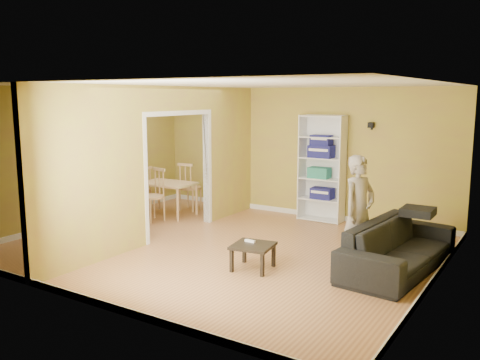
# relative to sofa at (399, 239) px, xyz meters

# --- Properties ---
(room_shell) EXTENTS (6.50, 6.50, 6.50)m
(room_shell) POSITION_rel_sofa_xyz_m (-2.70, -0.43, 0.85)
(room_shell) COLOR tan
(room_shell) RESTS_ON ground
(partition) EXTENTS (0.22, 5.50, 2.60)m
(partition) POSITION_rel_sofa_xyz_m (-3.90, -0.43, 0.85)
(partition) COLOR gold
(partition) RESTS_ON ground
(wall_speaker) EXTENTS (0.10, 0.10, 0.10)m
(wall_speaker) POSITION_rel_sofa_xyz_m (-1.20, 2.26, 1.45)
(wall_speaker) COLOR black
(wall_speaker) RESTS_ON room_shell
(sofa) EXTENTS (2.43, 1.24, 0.89)m
(sofa) POSITION_rel_sofa_xyz_m (0.00, 0.00, 0.00)
(sofa) COLOR black
(sofa) RESTS_ON ground
(person) EXTENTS (0.83, 0.74, 1.88)m
(person) POSITION_rel_sofa_xyz_m (-0.57, -0.07, 0.49)
(person) COLOR slate
(person) RESTS_ON ground
(bookshelf) EXTENTS (0.87, 0.38, 2.07)m
(bookshelf) POSITION_rel_sofa_xyz_m (-2.10, 2.18, 0.59)
(bookshelf) COLOR white
(bookshelf) RESTS_ON ground
(paper_box_navy_a) EXTENTS (0.42, 0.27, 0.22)m
(paper_box_navy_a) POSITION_rel_sofa_xyz_m (-2.08, 2.13, 0.10)
(paper_box_navy_a) COLOR navy
(paper_box_navy_a) RESTS_ON bookshelf
(paper_box_teal) EXTENTS (0.41, 0.27, 0.21)m
(paper_box_teal) POSITION_rel_sofa_xyz_m (-2.15, 2.13, 0.50)
(paper_box_teal) COLOR #19745A
(paper_box_teal) RESTS_ON bookshelf
(paper_box_navy_b) EXTENTS (0.46, 0.30, 0.24)m
(paper_box_navy_b) POSITION_rel_sofa_xyz_m (-2.12, 2.13, 0.92)
(paper_box_navy_b) COLOR navy
(paper_box_navy_b) RESTS_ON bookshelf
(paper_box_navy_c) EXTENTS (0.39, 0.25, 0.20)m
(paper_box_navy_c) POSITION_rel_sofa_xyz_m (-2.12, 2.13, 1.10)
(paper_box_navy_c) COLOR navy
(paper_box_navy_c) RESTS_ON bookshelf
(coffee_table) EXTENTS (0.55, 0.55, 0.36)m
(coffee_table) POSITION_rel_sofa_xyz_m (-1.75, -1.07, -0.14)
(coffee_table) COLOR #342C1F
(coffee_table) RESTS_ON ground
(game_controller) EXTENTS (0.16, 0.04, 0.03)m
(game_controller) POSITION_rel_sofa_xyz_m (-1.84, -1.00, -0.07)
(game_controller) COLOR white
(game_controller) RESTS_ON coffee_table
(dining_table) EXTENTS (1.09, 0.73, 0.68)m
(dining_table) POSITION_rel_sofa_xyz_m (-4.95, 0.85, 0.16)
(dining_table) COLOR tan
(dining_table) RESTS_ON ground
(chair_left) EXTENTS (0.49, 0.49, 0.98)m
(chair_left) POSITION_rel_sofa_xyz_m (-5.64, 0.79, 0.04)
(chair_left) COLOR tan
(chair_left) RESTS_ON ground
(chair_near) EXTENTS (0.57, 0.57, 1.04)m
(chair_near) POSITION_rel_sofa_xyz_m (-4.86, 0.29, 0.07)
(chair_near) COLOR tan
(chair_near) RESTS_ON ground
(chair_far) EXTENTS (0.53, 0.53, 1.04)m
(chair_far) POSITION_rel_sofa_xyz_m (-4.84, 1.47, 0.07)
(chair_far) COLOR tan
(chair_far) RESTS_ON ground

